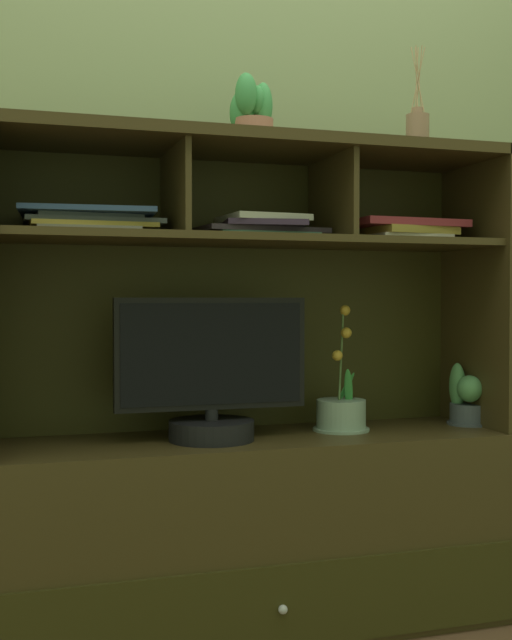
% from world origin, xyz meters
% --- Properties ---
extents(floor_plane, '(6.00, 6.00, 0.02)m').
position_xyz_m(floor_plane, '(0.00, 0.00, -0.01)').
color(floor_plane, brown).
rests_on(floor_plane, ground).
extents(back_wall, '(6.00, 0.02, 2.80)m').
position_xyz_m(back_wall, '(0.00, 0.24, 1.40)').
color(back_wall, '#889965').
rests_on(back_wall, ground).
extents(media_console, '(1.48, 0.45, 1.35)m').
position_xyz_m(media_console, '(0.00, 0.01, 0.43)').
color(media_console, '#3B2F16').
rests_on(media_console, ground).
extents(tv_monitor, '(0.52, 0.23, 0.38)m').
position_xyz_m(tv_monitor, '(-0.14, -0.03, 0.69)').
color(tv_monitor, black).
rests_on(tv_monitor, media_console).
extents(potted_orchid, '(0.16, 0.16, 0.36)m').
position_xyz_m(potted_orchid, '(0.26, 0.01, 0.59)').
color(potted_orchid, gray).
rests_on(potted_orchid, media_console).
extents(potted_fern, '(0.14, 0.13, 0.19)m').
position_xyz_m(potted_fern, '(0.68, -0.00, 0.61)').
color(potted_fern, '#434B52').
rests_on(potted_fern, media_console).
extents(magazine_stack_left, '(0.38, 0.29, 0.06)m').
position_xyz_m(magazine_stack_left, '(-0.45, 0.04, 1.12)').
color(magazine_stack_left, gray).
rests_on(magazine_stack_left, media_console).
extents(magazine_stack_centre, '(0.37, 0.28, 0.06)m').
position_xyz_m(magazine_stack_centre, '(0.02, 0.03, 1.11)').
color(magazine_stack_centre, '#4D7B68').
rests_on(magazine_stack_centre, media_console).
extents(magazine_stack_right, '(0.35, 0.24, 0.06)m').
position_xyz_m(magazine_stack_right, '(0.47, 0.03, 1.12)').
color(magazine_stack_right, beige).
rests_on(magazine_stack_right, media_console).
extents(diffuser_bottle, '(0.07, 0.07, 0.30)m').
position_xyz_m(diffuser_bottle, '(0.48, -0.03, 1.40)').
color(diffuser_bottle, '#8F6C51').
rests_on(diffuser_bottle, media_console).
extents(potted_succulent, '(0.13, 0.12, 0.19)m').
position_xyz_m(potted_succulent, '(-0.01, 0.02, 1.43)').
color(potted_succulent, '#B36E56').
rests_on(potted_succulent, media_console).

